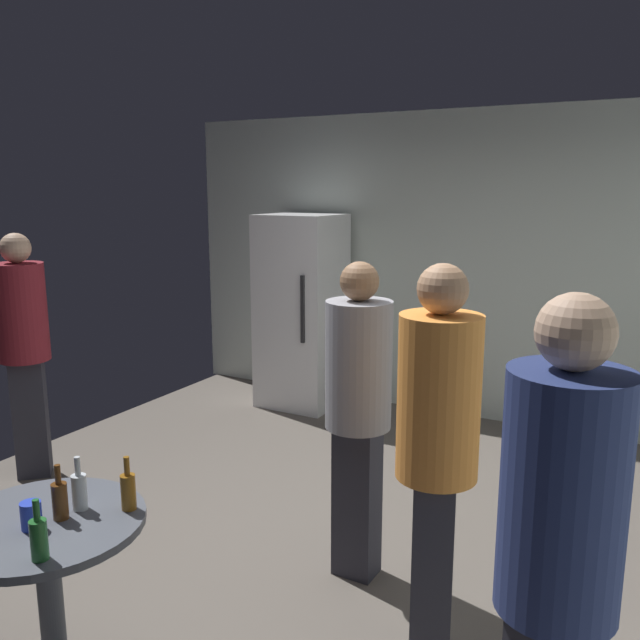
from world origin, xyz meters
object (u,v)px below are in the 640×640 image
(beer_bottle_brown, at_px, (60,499))
(beer_bottle_green, at_px, (39,538))
(person_in_maroon_shirt, at_px, (23,337))
(plastic_cup_blue, at_px, (31,515))
(person_in_navy_shirt, at_px, (558,553))
(refrigerator, at_px, (301,311))
(beer_bottle_amber, at_px, (128,490))
(person_in_gray_shirt, at_px, (358,397))
(beer_bottle_clear, at_px, (79,490))
(foreground_table, at_px, (46,544))
(person_in_orange_shirt, at_px, (437,438))

(beer_bottle_brown, xyz_separation_m, beer_bottle_green, (0.18, -0.24, 0.00))
(beer_bottle_green, bearing_deg, person_in_maroon_shirt, 143.07)
(plastic_cup_blue, bearing_deg, person_in_navy_shirt, 7.20)
(beer_bottle_brown, distance_m, beer_bottle_green, 0.30)
(person_in_maroon_shirt, bearing_deg, refrigerator, 115.93)
(beer_bottle_amber, bearing_deg, beer_bottle_brown, -133.72)
(person_in_gray_shirt, distance_m, person_in_maroon_shirt, 2.57)
(person_in_gray_shirt, xyz_separation_m, person_in_maroon_shirt, (-2.57, 0.01, 0.03))
(beer_bottle_clear, xyz_separation_m, plastic_cup_blue, (-0.04, -0.20, -0.03))
(refrigerator, relative_size, beer_bottle_amber, 7.83)
(beer_bottle_amber, distance_m, person_in_maroon_shirt, 2.33)
(beer_bottle_amber, xyz_separation_m, person_in_gray_shirt, (0.53, 1.09, 0.17))
(foreground_table, relative_size, beer_bottle_brown, 3.48)
(foreground_table, relative_size, person_in_navy_shirt, 0.45)
(person_in_navy_shirt, distance_m, person_in_orange_shirt, 0.91)
(beer_bottle_brown, height_order, person_in_orange_shirt, person_in_orange_shirt)
(beer_bottle_brown, distance_m, person_in_orange_shirt, 1.55)
(foreground_table, relative_size, person_in_gray_shirt, 0.47)
(beer_bottle_green, height_order, plastic_cup_blue, beer_bottle_green)
(beer_bottle_clear, distance_m, person_in_gray_shirt, 1.39)
(beer_bottle_clear, bearing_deg, person_in_gray_shirt, 59.29)
(beer_bottle_clear, height_order, person_in_orange_shirt, person_in_orange_shirt)
(refrigerator, relative_size, person_in_orange_shirt, 1.03)
(beer_bottle_brown, distance_m, person_in_navy_shirt, 1.89)
(foreground_table, distance_m, beer_bottle_green, 0.35)
(beer_bottle_amber, distance_m, person_in_orange_shirt, 1.29)
(person_in_maroon_shirt, bearing_deg, beer_bottle_clear, 13.90)
(beer_bottle_brown, distance_m, person_in_maroon_shirt, 2.27)
(foreground_table, bearing_deg, person_in_orange_shirt, 33.28)
(beer_bottle_clear, bearing_deg, refrigerator, 105.64)
(plastic_cup_blue, bearing_deg, person_in_orange_shirt, 35.50)
(beer_bottle_clear, relative_size, person_in_maroon_shirt, 0.13)
(refrigerator, relative_size, beer_bottle_clear, 7.83)
(foreground_table, bearing_deg, person_in_navy_shirt, 5.24)
(beer_bottle_brown, bearing_deg, plastic_cup_blue, -107.86)
(plastic_cup_blue, xyz_separation_m, person_in_gray_shirt, (0.75, 1.39, 0.20))
(refrigerator, relative_size, beer_bottle_brown, 7.83)
(refrigerator, distance_m, beer_bottle_amber, 3.62)
(beer_bottle_clear, xyz_separation_m, person_in_navy_shirt, (1.87, 0.04, 0.23))
(person_in_orange_shirt, bearing_deg, beer_bottle_green, 27.12)
(person_in_navy_shirt, bearing_deg, beer_bottle_brown, 31.14)
(beer_bottle_green, height_order, person_in_orange_shirt, person_in_orange_shirt)
(beer_bottle_amber, distance_m, beer_bottle_brown, 0.26)
(refrigerator, distance_m, person_in_orange_shirt, 3.60)
(beer_bottle_green, bearing_deg, foreground_table, 139.13)
(refrigerator, distance_m, beer_bottle_clear, 3.66)
(beer_bottle_brown, height_order, person_in_gray_shirt, person_in_gray_shirt)
(foreground_table, xyz_separation_m, beer_bottle_brown, (0.05, 0.04, 0.19))
(beer_bottle_amber, bearing_deg, beer_bottle_clear, -151.22)
(refrigerator, height_order, beer_bottle_clear, refrigerator)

